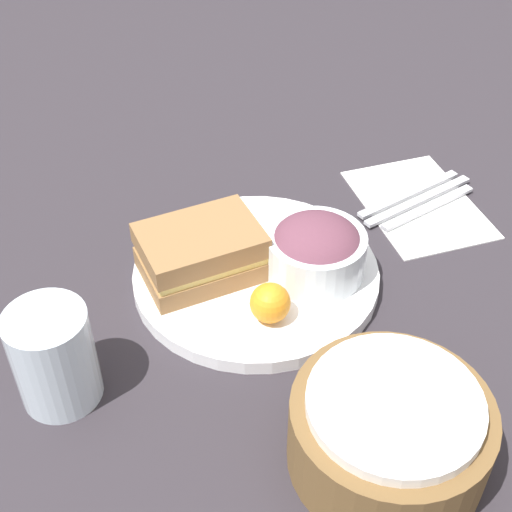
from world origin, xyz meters
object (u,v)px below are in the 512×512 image
sandwich (201,252)px  salad_bowl (316,249)px  dressing_cup (290,229)px  spoon (428,207)px  fork (409,194)px  bread_basket (389,431)px  knife (418,201)px  plate (256,274)px  drink_glass (54,357)px

sandwich → salad_bowl: (-0.12, 0.04, 0.00)m
dressing_cup → spoon: dressing_cup is taller
salad_bowl → fork: 0.22m
bread_basket → knife: size_ratio=0.99×
sandwich → dressing_cup: (-0.12, -0.03, -0.02)m
plate → spoon: bearing=-167.4°
plate → knife: bearing=-163.5°
plate → dressing_cup: (-0.06, -0.04, 0.02)m
fork → bread_basket: bearing=-136.7°
knife → bread_basket: bearing=-138.5°
salad_bowl → bread_basket: (0.03, 0.24, -0.01)m
sandwich → salad_bowl: bearing=162.8°
knife → spoon: 0.02m
dressing_cup → plate: bearing=35.1°
fork → spoon: size_ratio=1.11×
knife → spoon: size_ratio=1.17×
sandwich → knife: 0.32m
plate → salad_bowl: salad_bowl is taller
knife → salad_bowl: bearing=-168.8°
salad_bowl → spoon: bearing=-157.1°
sandwich → fork: sandwich is taller
dressing_cup → drink_glass: bearing=25.4°
plate → sandwich: bearing=-13.0°
salad_bowl → bread_basket: same height
bread_basket → fork: 0.42m
dressing_cup → spoon: size_ratio=0.29×
plate → sandwich: sandwich is taller
drink_glass → knife: size_ratio=0.59×
fork → knife: same height
drink_glass → knife: 0.52m
plate → drink_glass: (0.24, 0.10, 0.05)m
knife → sandwich: bearing=174.4°
knife → drink_glass: bearing=-176.9°
sandwich → drink_glass: drink_glass is taller
plate → bread_basket: bread_basket is taller
sandwich → spoon: 0.32m
plate → sandwich: (0.06, -0.01, 0.04)m
bread_basket → spoon: bearing=-124.0°
sandwich → drink_glass: 0.21m
dressing_cup → fork: 0.20m
sandwich → drink_glass: bearing=32.9°
plate → bread_basket: bearing=98.2°
plate → fork: bearing=-159.6°
dressing_cup → sandwich: bearing=12.2°
bread_basket → sandwich: bearing=-70.5°
bread_basket → knife: 0.40m
sandwich → spoon: sandwich is taller
drink_glass → bread_basket: size_ratio=0.60×
dressing_cup → drink_glass: size_ratio=0.43×
knife → spoon: (-0.01, 0.02, 0.00)m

